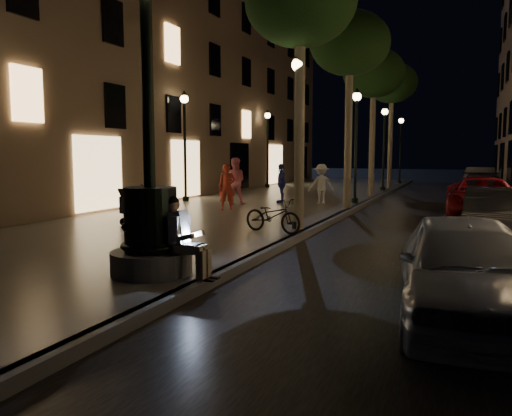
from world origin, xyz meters
The scene contains 28 objects.
ground centered at (0.00, 15.00, 0.00)m, with size 120.00×120.00×0.00m, color black.
cobble_lane centered at (3.00, 15.00, 0.01)m, with size 6.00×45.00×0.02m, color black.
promenade centered at (-4.00, 15.00, 0.10)m, with size 8.00×45.00×0.20m, color slate.
curb_strip centered at (0.00, 15.00, 0.10)m, with size 0.25×45.00×0.20m, color #59595B.
building_left centered at (-12.00, 18.00, 7.50)m, with size 8.00×36.00×15.00m, color #866A53.
fountain_lamppost centered at (-1.00, 2.00, 1.21)m, with size 1.40×1.40×5.21m.
seated_man_laptop centered at (-0.39, 2.00, 0.92)m, with size 1.00×0.34×1.37m.
tree_near centered at (-0.25, 8.00, 6.24)m, with size 3.00×3.00×7.30m.
tree_second centered at (-0.20, 14.00, 6.33)m, with size 3.00×3.00×7.40m.
tree_third centered at (-0.30, 20.00, 6.14)m, with size 3.00×3.00×7.20m.
tree_far centered at (-0.22, 26.00, 6.43)m, with size 3.00×3.00×7.50m.
lamp_curb_a centered at (-0.30, 8.00, 3.24)m, with size 0.36×0.36×4.81m.
lamp_curb_b centered at (-0.30, 16.00, 3.24)m, with size 0.36×0.36×4.81m.
lamp_curb_c centered at (-0.30, 24.00, 3.24)m, with size 0.36×0.36×4.81m.
lamp_curb_d centered at (-0.30, 32.00, 3.24)m, with size 0.36×0.36×4.81m.
lamp_left_b centered at (-7.40, 14.00, 3.24)m, with size 0.36×0.36×4.81m.
lamp_left_c centered at (-7.40, 24.00, 3.24)m, with size 0.36×0.36×4.81m.
stroller centered at (-4.87, 6.88, 0.79)m, with size 0.71×1.17×1.19m.
car_front centered at (4.00, 2.06, 0.72)m, with size 1.71×4.24×1.45m, color #AEB1B6.
car_second centered at (4.77, 7.40, 0.74)m, with size 1.57×4.51×1.49m, color black.
car_third centered at (4.59, 14.18, 0.72)m, with size 2.40×5.20×1.44m, color maroon.
car_rear centered at (4.78, 20.14, 0.70)m, with size 1.96×4.82×1.40m, color #29292E.
car_fifth centered at (4.86, 27.66, 0.74)m, with size 1.56×4.48×1.47m, color #9C9B97.
pedestrian_red centered at (-4.14, 11.47, 1.06)m, with size 0.62×0.41×1.71m, color #B73324.
pedestrian_pink centered at (-4.72, 13.38, 1.16)m, with size 0.93×0.73×1.92m, color pink.
pedestrian_white centered at (-1.52, 15.07, 1.03)m, with size 1.07×0.62×1.66m, color silver.
pedestrian_blue centered at (-3.21, 14.85, 1.03)m, with size 0.98×0.41×1.66m, color #282F94.
bicycle centered at (-0.67, 7.08, 0.65)m, with size 0.60×1.73×0.91m, color black.
Camera 1 is at (3.92, -5.13, 2.25)m, focal length 35.00 mm.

